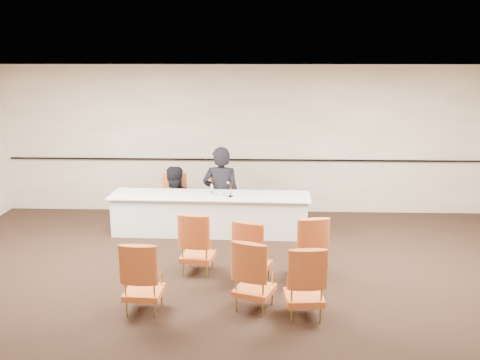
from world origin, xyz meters
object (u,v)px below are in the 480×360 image
(panelist_second_chair, at_px, (173,199))
(microphone, at_px, (231,190))
(panel_table, at_px, (210,214))
(panelist_second, at_px, (173,209))
(aud_chair_front_right, at_px, (309,246))
(aud_chair_back_left, at_px, (143,276))
(aud_chair_back_right, at_px, (304,280))
(panelist_main_chair, at_px, (221,200))
(aud_chair_back_mid, at_px, (255,274))
(panelist_main, at_px, (221,197))
(aud_chair_front_left, at_px, (198,242))
(coffee_cup, at_px, (252,195))
(aud_chair_front_mid, at_px, (253,251))
(drinking_glass, at_px, (220,193))
(water_bottle, at_px, (212,189))

(panelist_second_chair, height_order, microphone, microphone)
(panel_table, distance_m, panelist_second, 0.95)
(aud_chair_front_right, bearing_deg, microphone, 112.33)
(panelist_second, xyz_separation_m, microphone, (1.15, -0.68, 0.57))
(aud_chair_back_left, relative_size, aud_chair_back_right, 1.00)
(panelist_main_chair, relative_size, aud_chair_back_mid, 1.00)
(panelist_main, height_order, aud_chair_front_left, panelist_main)
(panelist_main, distance_m, coffee_cup, 0.97)
(panel_table, height_order, coffee_cup, coffee_cup)
(panelist_main, distance_m, panelist_main_chair, 0.06)
(panel_table, height_order, aud_chair_back_right, aud_chair_back_right)
(aud_chair_front_mid, height_order, aud_chair_back_mid, same)
(panelist_main, distance_m, aud_chair_back_mid, 3.56)
(panelist_main_chair, bearing_deg, drinking_glass, -86.32)
(aud_chair_front_mid, distance_m, aud_chair_back_right, 1.19)
(panel_table, relative_size, panelist_main_chair, 3.79)
(panelist_main_chair, height_order, coffee_cup, panelist_main_chair)
(panelist_main_chair, distance_m, aud_chair_back_right, 3.89)
(panelist_main_chair, xyz_separation_m, coffee_cup, (0.59, -0.73, 0.30))
(aud_chair_back_right, bearing_deg, microphone, 104.57)
(coffee_cup, relative_size, aud_chair_front_left, 0.12)
(aud_chair_front_left, distance_m, aud_chair_back_left, 1.37)
(panel_table, bearing_deg, water_bottle, 5.68)
(panelist_main, xyz_separation_m, panelist_second_chair, (-0.93, 0.02, -0.06))
(coffee_cup, xyz_separation_m, aud_chair_back_left, (-1.32, -2.87, -0.30))
(aud_chair_back_right, bearing_deg, coffee_cup, 98.38)
(water_bottle, bearing_deg, panelist_second_chair, 145.02)
(panelist_main, relative_size, microphone, 7.80)
(aud_chair_front_right, relative_size, aud_chair_back_left, 1.00)
(aud_chair_back_mid, distance_m, aud_chair_back_right, 0.64)
(panelist_main, bearing_deg, panel_table, 78.91)
(coffee_cup, bearing_deg, drinking_glass, 164.44)
(panelist_second_chair, distance_m, aud_chair_front_mid, 3.12)
(microphone, relative_size, aud_chair_back_left, 0.27)
(aud_chair_back_mid, bearing_deg, panelist_main, 121.20)
(aud_chair_front_left, relative_size, aud_chair_back_mid, 1.00)
(aud_chair_front_right, xyz_separation_m, aud_chair_back_mid, (-0.78, -1.03, 0.00))
(panelist_main, relative_size, coffee_cup, 17.06)
(aud_chair_back_mid, bearing_deg, coffee_cup, 111.99)
(microphone, xyz_separation_m, aud_chair_front_mid, (0.42, -2.02, -0.37))
(aud_chair_back_left, bearing_deg, panelist_second_chair, 96.20)
(panelist_main_chair, relative_size, coffee_cup, 8.22)
(water_bottle, distance_m, aud_chair_back_left, 3.15)
(water_bottle, height_order, aud_chair_back_left, aud_chair_back_left)
(panelist_second_chair, xyz_separation_m, aud_chair_front_left, (0.75, -2.38, 0.00))
(coffee_cup, height_order, aud_chair_front_right, aud_chair_front_right)
(panelist_second, bearing_deg, aud_chair_back_right, 102.60)
(panelist_main_chair, bearing_deg, panelist_second, 180.00)
(microphone, bearing_deg, aud_chair_back_right, -93.44)
(aud_chair_front_left, bearing_deg, panelist_second, 116.10)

